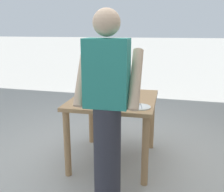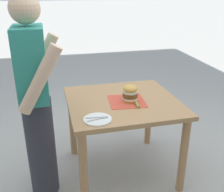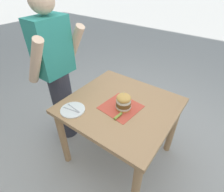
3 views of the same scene
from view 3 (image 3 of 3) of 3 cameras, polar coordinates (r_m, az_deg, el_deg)
ground_plane at (r=2.20m, az=2.21°, el=-18.29°), size 80.00×80.00×0.00m
patio_table at (r=1.72m, az=2.70°, el=-5.91°), size 0.93×0.99×0.77m
serving_paper at (r=1.60m, az=2.87°, el=-3.63°), size 0.35×0.35×0.00m
sandwich at (r=1.54m, az=3.81°, el=-1.90°), size 0.14×0.14×0.19m
pickle_spear at (r=1.49m, az=2.00°, el=-6.53°), size 0.09×0.03×0.02m
side_plate_with_forks at (r=1.60m, az=-12.70°, el=-4.41°), size 0.22×0.22×0.02m
diner_across_table at (r=1.96m, az=-17.40°, el=6.83°), size 0.55×0.35×1.69m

